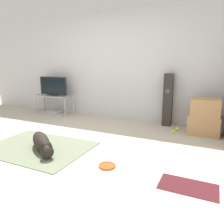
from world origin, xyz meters
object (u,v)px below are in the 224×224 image
object	(u,v)px
cardboard_box_lower	(204,125)
floor_speaker	(168,100)
tennis_ball_by_boxes	(174,131)
tv_stand	(54,98)
tennis_ball_near_speaker	(177,129)
frisbee	(107,166)
cardboard_box_upper	(206,107)
dog	(42,143)
tv	(53,86)
game_console	(54,112)

from	to	relation	value
cardboard_box_lower	floor_speaker	xyz separation A→B (m)	(-0.77, 0.32, 0.38)
tennis_ball_by_boxes	tv_stand	bearing A→B (deg)	173.72
cardboard_box_lower	floor_speaker	world-z (taller)	floor_speaker
tennis_ball_near_speaker	frisbee	bearing A→B (deg)	-106.06
cardboard_box_lower	tennis_ball_near_speaker	distance (m)	0.51
floor_speaker	tv_stand	size ratio (longest dim) A/B	1.07
tv_stand	tennis_ball_by_boxes	distance (m)	3.27
tv_stand	frisbee	bearing A→B (deg)	-39.11
cardboard_box_upper	tennis_ball_by_boxes	distance (m)	0.75
frisbee	tv_stand	distance (m)	3.49
dog	tv_stand	size ratio (longest dim) A/B	0.87
tv	tennis_ball_near_speaker	world-z (taller)	tv
frisbee	tv	size ratio (longest dim) A/B	0.27
tennis_ball_near_speaker	dog	bearing A→B (deg)	-131.32
frisbee	game_console	bearing A→B (deg)	141.14
floor_speaker	dog	bearing A→B (deg)	-122.53
cardboard_box_upper	floor_speaker	world-z (taller)	floor_speaker
cardboard_box_upper	floor_speaker	xyz separation A→B (m)	(-0.77, 0.33, 0.03)
frisbee	floor_speaker	xyz separation A→B (m)	(0.30, 2.33, 0.55)
cardboard_box_lower	tennis_ball_by_boxes	xyz separation A→B (m)	(-0.52, -0.19, -0.15)
floor_speaker	tennis_ball_near_speaker	distance (m)	0.68
floor_speaker	tv	distance (m)	3.00
dog	floor_speaker	bearing A→B (deg)	57.47
dog	tv_stand	world-z (taller)	tv_stand
dog	game_console	distance (m)	2.66
tv	tennis_ball_by_boxes	size ratio (longest dim) A/B	12.79
game_console	frisbee	bearing A→B (deg)	-38.86
tennis_ball_by_boxes	cardboard_box_lower	bearing A→B (deg)	19.59
frisbee	tv_stand	world-z (taller)	tv_stand
floor_speaker	tv	size ratio (longest dim) A/B	1.34
floor_speaker	cardboard_box_lower	bearing A→B (deg)	-22.45
tennis_ball_near_speaker	tennis_ball_by_boxes	bearing A→B (deg)	-100.63
tv_stand	tv	world-z (taller)	tv
frisbee	tv	distance (m)	3.54
tv_stand	game_console	world-z (taller)	tv_stand
tv	tennis_ball_by_boxes	distance (m)	3.33
tennis_ball_near_speaker	game_console	size ratio (longest dim) A/B	0.19
dog	cardboard_box_upper	world-z (taller)	cardboard_box_upper
frisbee	tennis_ball_near_speaker	world-z (taller)	tennis_ball_near_speaker
game_console	cardboard_box_upper	bearing A→B (deg)	-2.94
cardboard_box_lower	tennis_ball_by_boxes	world-z (taller)	cardboard_box_lower
cardboard_box_upper	game_console	xyz separation A→B (m)	(-3.80, 0.20, -0.49)
cardboard_box_upper	tv	xyz separation A→B (m)	(-3.76, 0.18, 0.20)
dog	game_console	bearing A→B (deg)	126.20
cardboard_box_lower	tennis_ball_by_boxes	size ratio (longest dim) A/B	8.70
dog	floor_speaker	size ratio (longest dim) A/B	0.81
frisbee	cardboard_box_lower	distance (m)	2.29
floor_speaker	game_console	size ratio (longest dim) A/B	3.31
tennis_ball_by_boxes	frisbee	bearing A→B (deg)	-106.62
tv	cardboard_box_lower	bearing A→B (deg)	-2.62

